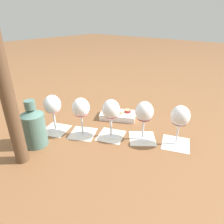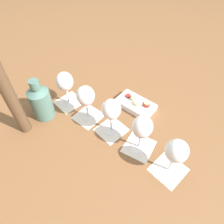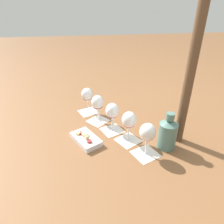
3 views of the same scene
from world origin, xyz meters
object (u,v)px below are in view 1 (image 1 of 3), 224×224
at_px(wine_glass_0, 53,106).
at_px(ceramic_vase, 34,126).
at_px(wine_glass_1, 81,110).
at_px(wine_glass_2, 112,111).
at_px(snack_dish, 118,115).
at_px(wine_glass_3, 144,114).
at_px(wine_glass_4, 180,118).

relative_size(wine_glass_0, ceramic_vase, 0.87).
bearing_deg(wine_glass_1, ceramic_vase, -115.74).
bearing_deg(wine_glass_2, snack_dish, 118.02).
bearing_deg(ceramic_vase, wine_glass_3, 44.94).
bearing_deg(wine_glass_0, wine_glass_3, 28.89).
bearing_deg(wine_glass_1, wine_glass_4, 28.08).
distance_m(wine_glass_0, wine_glass_4, 0.55).
bearing_deg(wine_glass_0, wine_glass_4, 27.31).
bearing_deg(wine_glass_4, wine_glass_1, -151.92).
distance_m(wine_glass_3, wine_glass_4, 0.14).
bearing_deg(wine_glass_3, ceramic_vase, -135.06).
relative_size(wine_glass_4, ceramic_vase, 0.87).
distance_m(wine_glass_4, ceramic_vase, 0.58).
height_order(wine_glass_2, ceramic_vase, ceramic_vase).
relative_size(wine_glass_3, snack_dish, 0.84).
xyz_separation_m(wine_glass_3, snack_dish, (-0.20, 0.09, -0.10)).
relative_size(wine_glass_1, wine_glass_2, 1.00).
bearing_deg(snack_dish, ceramic_vase, -105.81).
distance_m(wine_glass_1, ceramic_vase, 0.20).
bearing_deg(wine_glass_2, ceramic_vase, -128.13).
bearing_deg(snack_dish, wine_glass_4, -5.86).
bearing_deg(wine_glass_3, snack_dish, 156.29).
xyz_separation_m(wine_glass_0, wine_glass_4, (0.48, 0.25, -0.00)).
distance_m(wine_glass_2, wine_glass_3, 0.14).
xyz_separation_m(wine_glass_2, snack_dish, (-0.08, 0.15, -0.10)).
xyz_separation_m(wine_glass_0, wine_glass_3, (0.35, 0.20, 0.00)).
xyz_separation_m(wine_glass_3, ceramic_vase, (-0.32, -0.32, -0.04)).
xyz_separation_m(wine_glass_0, ceramic_vase, (0.04, -0.12, -0.04)).
xyz_separation_m(wine_glass_2, wine_glass_3, (0.12, 0.07, 0.00)).
xyz_separation_m(wine_glass_4, ceramic_vase, (-0.45, -0.37, -0.04)).
distance_m(wine_glass_1, wine_glass_2, 0.13).
bearing_deg(ceramic_vase, wine_glass_2, 51.87).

